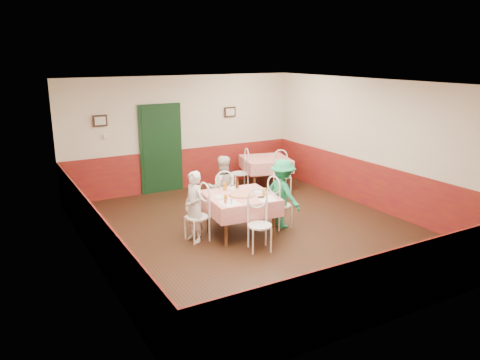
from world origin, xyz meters
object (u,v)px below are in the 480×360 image
main_table (240,215)px  chair_second_b (282,176)px  chair_far (223,198)px  diner_far (222,188)px  chair_left (197,217)px  glass_b (265,192)px  diner_right (283,194)px  glass_a (226,198)px  second_table (266,173)px  chair_near (260,226)px  pizza (242,195)px  diner_left (194,207)px  chair_second_a (240,173)px  chair_right (280,205)px  glass_c (225,186)px  beer_bottle (237,183)px  wallet (261,197)px

main_table → chair_second_b: chair_second_b is taller
chair_far → diner_far: diner_far is taller
chair_left → chair_far: (0.93, 0.76, 0.00)m
chair_second_b → glass_b: (-1.78, -1.99, 0.38)m
diner_right → main_table: bearing=76.4°
chair_second_b → glass_a: 3.24m
second_table → chair_near: chair_near is taller
pizza → diner_left: (-0.91, 0.13, -0.13)m
chair_second_a → glass_b: glass_b is taller
glass_b → chair_near: bearing=-128.4°
chair_left → chair_right: size_ratio=1.00×
second_table → chair_left: (-2.99, -2.38, 0.08)m
chair_near → pizza: size_ratio=1.94×
chair_second_b → chair_second_a: bearing=149.5°
chair_second_a → glass_b: 2.95m
second_table → main_table: bearing=-131.0°
diner_left → glass_c: bearing=104.8°
chair_second_b → diner_right: diner_right is taller
beer_bottle → chair_second_a: bearing=59.2°
glass_a → wallet: (0.67, -0.11, -0.05)m
main_table → chair_right: (0.85, -0.09, 0.08)m
chair_left → glass_a: chair_left is taller
chair_second_a → glass_c: size_ratio=6.31×
pizza → glass_b: size_ratio=3.23×
chair_second_a → glass_c: 2.54m
glass_a → beer_bottle: beer_bottle is taller
chair_left → diner_far: (0.94, 0.81, 0.21)m
chair_left → chair_second_b: bearing=112.3°
glass_c → diner_far: size_ratio=0.11×
beer_bottle → diner_right: bearing=-33.0°
chair_right → glass_b: (-0.47, -0.18, 0.38)m
chair_right → glass_a: 1.33m
glass_a → glass_b: bearing=-2.9°
second_table → chair_far: 2.62m
diner_far → diner_right: 1.27m
chair_near → chair_second_b: bearing=65.5°
chair_left → chair_second_b: 3.41m
chair_right → second_table: bearing=-35.3°
wallet → diner_right: 0.69m
glass_a → diner_far: (0.51, 1.12, -0.16)m
chair_near → glass_b: size_ratio=6.27×
diner_left → chair_left: bearing=75.8°
main_table → chair_second_b: (2.15, 1.72, 0.08)m
chair_far → diner_right: diner_right is taller
diner_left → chair_second_b: bearing=110.0°
main_table → glass_b: bearing=-35.6°
second_table → diner_far: diner_far is taller
glass_c → beer_bottle: bearing=-12.0°
second_table → chair_second_a: chair_second_a is taller
chair_second_a → diner_far: diner_far is taller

